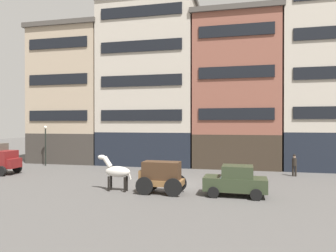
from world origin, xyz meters
name	(u,v)px	position (x,y,z in m)	size (l,w,h in m)	color
ground_plane	(173,184)	(0.00, 0.00, 0.00)	(120.00, 120.00, 0.00)	#4C4947
building_far_left	(74,95)	(-13.96, 10.82, 7.67)	(8.55, 7.06, 15.27)	#38332D
building_center_left	(150,82)	(-4.81, 10.82, 8.88)	(10.46, 7.06, 17.69)	black
building_center_right	(236,91)	(4.41, 10.82, 7.74)	(8.69, 7.06, 15.41)	#33281E
building_far_right	(330,75)	(13.32, 10.82, 9.02)	(9.84, 7.06, 17.96)	black
cargo_wagon	(161,175)	(-0.15, -2.91, 1.15)	(2.94, 1.59, 1.98)	brown
draft_horse	(116,171)	(-3.10, -2.91, 1.27)	(2.35, 0.65, 2.30)	beige
sedan_dark	(236,181)	(4.40, -2.60, 0.91)	(3.76, 1.98, 1.83)	#2D3823
pedestrian_officer	(294,164)	(9.13, 5.35, 0.98)	(0.46, 0.46, 1.79)	black
streetlamp_curbside	(45,140)	(-14.72, 6.44, 2.67)	(0.32, 0.32, 4.12)	black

